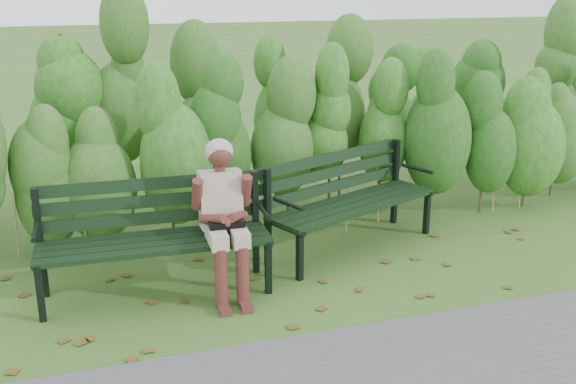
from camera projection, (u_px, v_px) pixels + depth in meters
name	position (u px, v px, depth m)	size (l,w,h in m)	color
ground	(300.00, 282.00, 6.12)	(80.00, 80.00, 0.00)	#37581F
hedge_band	(246.00, 109.00, 7.43)	(11.04, 1.67, 2.42)	#47381E
leaf_litter	(345.00, 279.00, 6.16)	(5.80, 2.18, 0.01)	brown
bench_left	(153.00, 229.00, 5.79)	(1.98, 0.71, 0.98)	black
bench_right	(346.00, 193.00, 6.79)	(2.00, 1.31, 0.96)	black
seated_woman	(223.00, 208.00, 5.70)	(0.52, 0.76, 1.35)	#B3AB8D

